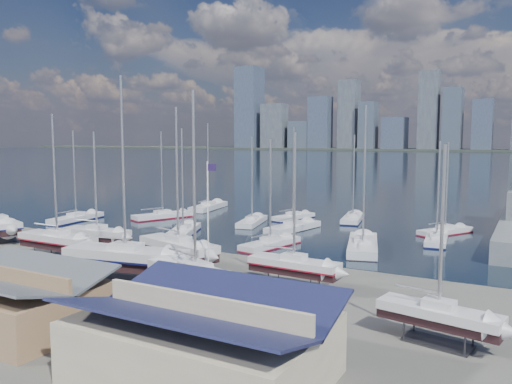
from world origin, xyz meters
The scene contains 29 objects.
ground centered at (0.00, -10.00, 0.00)m, with size 1400.00×1400.00×0.00m, color #605E59.
water centered at (0.00, 300.00, -0.15)m, with size 1400.00×600.00×0.40m, color #172B36.
far_shore centered at (0.00, 560.00, 1.10)m, with size 1400.00×80.00×2.20m, color #2D332D.
skyline centered at (-7.83, 553.76, 39.09)m, with size 639.14×43.80×107.69m.
shed_grey centered at (0.00, -26.00, 2.15)m, with size 12.60×8.40×4.17m.
shed_blue centered at (16.00, -26.00, 2.42)m, with size 13.65×9.45×4.71m.
sailboat_cradle_1 centered at (-13.26, -11.20, 2.05)m, with size 9.59×2.72×15.53m.
sailboat_cradle_2 centered at (-12.82, -5.99, 1.96)m, with size 8.44×2.86×13.74m.
sailboat_cradle_3 centered at (-0.73, -14.10, 2.20)m, with size 11.91×5.22×18.43m.
sailboat_cradle_4 centered at (0.41, -7.86, 2.08)m, with size 10.19×5.31×16.02m.
sailboat_cradle_5 centered at (8.40, -16.09, 2.10)m, with size 10.63×6.33×16.56m.
sailboat_cradle_6 centered at (13.40, -8.46, 1.94)m, with size 8.29×2.68×13.45m.
sailboat_cradle_7 centered at (26.40, -15.24, 1.90)m, with size 7.79×3.46×12.56m.
sailboat_moored_0 centered at (-31.47, 7.44, 0.31)m, with size 3.85×10.23×14.94m.
sailboat_moored_1 centered at (-21.10, 15.98, 0.31)m, with size 6.54×10.21×14.84m.
sailboat_moored_2 centered at (-20.42, 28.30, 0.32)m, with size 4.80×11.30×16.53m.
sailboat_moored_3 centered at (-9.61, 6.24, 0.31)m, with size 6.49×10.34×15.01m.
sailboat_moored_4 centered at (-5.51, 18.00, 0.32)m, with size 4.67×9.52×13.85m.
sailboat_moored_5 centered at (-2.05, 25.42, 0.31)m, with size 4.71×8.79×12.66m.
sailboat_moored_6 centered at (4.26, 4.95, 0.31)m, with size 4.37×9.36×13.51m.
sailboat_moored_7 centered at (2.11, 16.28, 0.32)m, with size 4.69×10.47×15.28m.
sailboat_moored_8 centered at (7.00, 28.22, 0.31)m, with size 4.31×9.84×14.23m.
sailboat_moored_9 centered at (14.39, 8.84, 0.32)m, with size 6.27×12.06×17.54m.
sailboat_moored_10 centered at (21.25, 17.40, 0.31)m, with size 3.41×9.08×13.26m.
sailboat_moored_11 centered at (21.37, 23.78, 0.31)m, with size 6.57×8.79×13.10m.
car_b centered at (-2.45, -21.02, 0.69)m, with size 1.47×4.22×1.39m, color gray.
car_c centered at (4.85, -20.96, 0.76)m, with size 2.52×5.45×1.52m, color gray.
car_d centered at (3.44, -19.00, 0.70)m, with size 1.97×4.85×1.41m, color gray.
flagpole centered at (5.72, -10.23, 6.23)m, with size 0.97×0.12×10.93m.
Camera 1 is at (30.85, -47.26, 12.83)m, focal length 35.00 mm.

